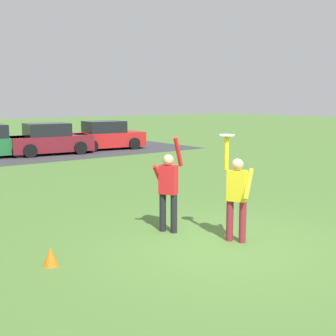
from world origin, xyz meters
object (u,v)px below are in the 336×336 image
object	(u,v)px
person_defender	(168,186)
parked_car_red	(106,136)
person_catcher	(237,193)
frisbee_disc	(227,135)
parked_car_maroon	(50,140)
field_cone_orange	(51,256)

from	to	relation	value
person_defender	parked_car_red	size ratio (longest dim) A/B	0.48
person_catcher	parked_car_red	world-z (taller)	person_catcher
person_defender	frisbee_disc	xyz separation A→B (m)	(0.55, -1.13, 1.11)
person_catcher	frisbee_disc	world-z (taller)	frisbee_disc
parked_car_maroon	field_cone_orange	world-z (taller)	parked_car_maroon
field_cone_orange	frisbee_disc	bearing A→B (deg)	-13.91
parked_car_red	person_defender	bearing A→B (deg)	-109.09
person_defender	frisbee_disc	bearing A→B (deg)	0.00
person_catcher	field_cone_orange	xyz separation A→B (m)	(-3.40, 1.02, -0.82)
frisbee_disc	parked_car_red	bearing A→B (deg)	67.52
parked_car_maroon	parked_car_red	bearing A→B (deg)	10.77
person_catcher	parked_car_maroon	size ratio (longest dim) A/B	0.49
person_catcher	field_cone_orange	world-z (taller)	person_catcher
field_cone_orange	person_catcher	bearing A→B (deg)	-16.71
parked_car_red	field_cone_orange	xyz separation A→B (m)	(-9.86, -15.02, -0.57)
person_defender	parked_car_red	world-z (taller)	person_defender
parked_car_maroon	field_cone_orange	bearing A→B (deg)	-106.71
frisbee_disc	field_cone_orange	size ratio (longest dim) A/B	0.90
person_catcher	frisbee_disc	distance (m)	1.13
person_defender	parked_car_red	distance (m)	16.34
person_defender	parked_car_maroon	xyz separation A→B (m)	(3.63, 14.46, -0.25)
frisbee_disc	parked_car_maroon	world-z (taller)	frisbee_disc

